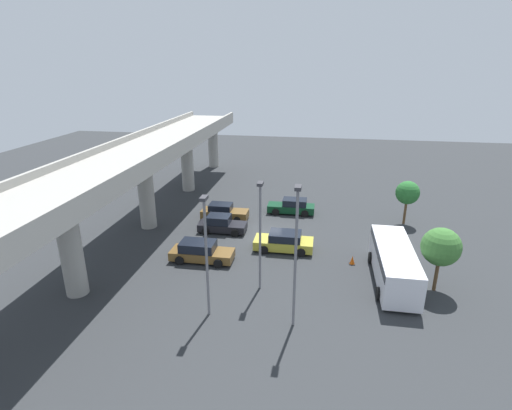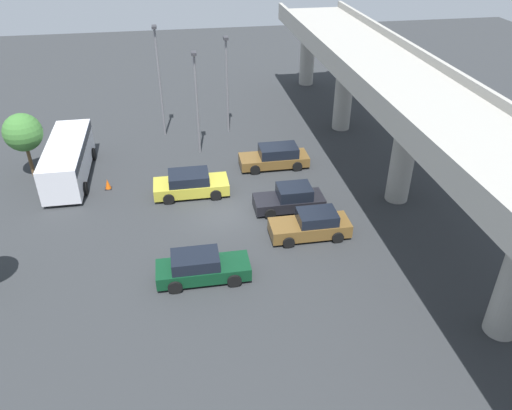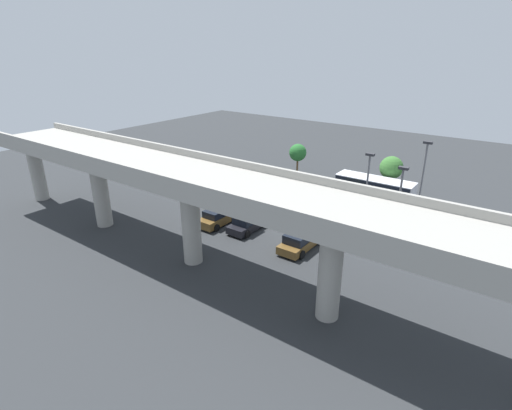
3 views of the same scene
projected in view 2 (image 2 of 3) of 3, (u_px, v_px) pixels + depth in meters
name	position (u px, v px, depth m)	size (l,w,h in m)	color
ground_plane	(223.00, 215.00, 30.62)	(99.39, 99.39, 0.00)	#2D3033
highway_overpass	(412.00, 106.00, 28.89)	(47.82, 6.11, 7.97)	#9E9B93
parked_car_0	(275.00, 157.00, 35.63)	(2.13, 4.89, 1.57)	brown
parked_car_1	(191.00, 184.00, 32.32)	(2.26, 4.81, 1.56)	gold
parked_car_2	(290.00, 199.00, 30.84)	(2.07, 4.31, 1.56)	black
parked_car_3	(311.00, 225.00, 28.37)	(2.00, 4.56, 1.57)	brown
parked_car_4	(201.00, 267.00, 25.18)	(1.97, 4.73, 1.54)	#0C381E
shuttle_bus	(68.00, 157.00, 33.85)	(8.28, 2.73, 2.56)	silver
lamp_post_near_aisle	(159.00, 74.00, 38.07)	(0.70, 0.35, 8.59)	slate
lamp_post_mid_lot	(227.00, 78.00, 38.89)	(0.70, 0.35, 7.65)	slate
lamp_post_by_overpass	(196.00, 96.00, 35.61)	(0.70, 0.35, 7.57)	slate
tree_front_left	(23.00, 133.00, 33.19)	(2.55, 2.55, 4.51)	brown
traffic_cone	(108.00, 184.00, 33.12)	(0.44, 0.44, 0.70)	black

